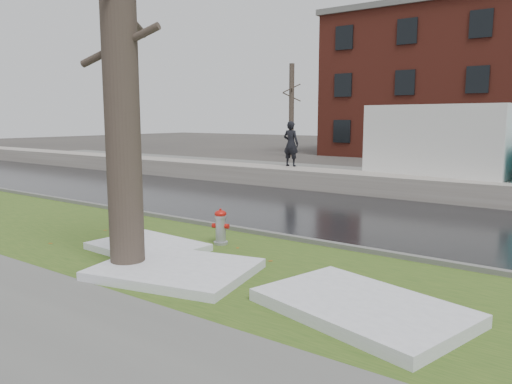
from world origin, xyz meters
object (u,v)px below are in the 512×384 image
Objects in this scene: box_truck at (470,148)px; worker at (291,144)px; tree at (120,50)px; fire_hydrant at (221,225)px.

box_truck is 6.88m from worker.
tree is at bearing 106.26° from worker.
box_truck reaches higher than fire_hydrant.
worker is (-4.05, 11.90, -2.20)m from tree.
box_truck is at bearing -176.47° from worker.
fire_hydrant is 0.08× the size of box_truck.
fire_hydrant is 10.65m from box_truck.
tree reaches higher than box_truck.
fire_hydrant is at bearing 85.54° from tree.
worker is at bearing -166.28° from box_truck.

